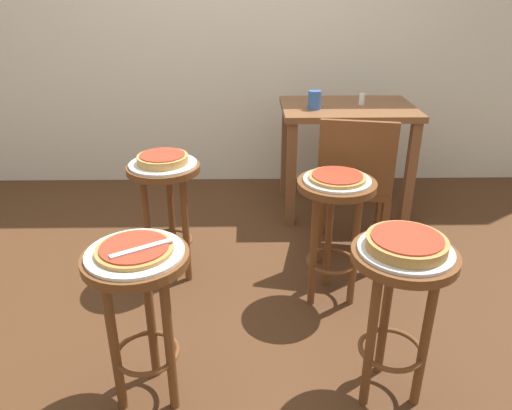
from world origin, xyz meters
The scene contains 18 objects.
ground_plane centered at (0.00, 0.00, 0.00)m, with size 6.00×6.00×0.00m, color #4C2D19.
stool_foreground centered at (-0.24, -0.69, 0.48)m, with size 0.37×0.37×0.65m.
serving_plate_foreground centered at (-0.24, -0.69, 0.65)m, with size 0.34×0.34×0.01m, color white.
pizza_foreground centered at (-0.24, -0.69, 0.67)m, with size 0.27×0.27×0.02m.
stool_middle centered at (0.69, -0.69, 0.48)m, with size 0.37×0.37×0.65m.
serving_plate_middle centered at (0.69, -0.69, 0.65)m, with size 0.33×0.33×0.01m, color silver.
pizza_middle centered at (0.69, -0.69, 0.68)m, with size 0.28×0.28×0.05m.
stool_leftside centered at (0.56, -0.04, 0.48)m, with size 0.37×0.37×0.65m.
serving_plate_leftside centered at (0.56, -0.04, 0.65)m, with size 0.32×0.32×0.01m, color silver.
pizza_leftside centered at (0.56, -0.04, 0.67)m, with size 0.27×0.27×0.02m.
stool_rear centered at (-0.28, 0.19, 0.48)m, with size 0.37×0.37×0.65m.
serving_plate_rear centered at (-0.28, 0.19, 0.65)m, with size 0.34×0.34×0.01m, color silver.
pizza_rear centered at (-0.28, 0.19, 0.68)m, with size 0.26×0.26×0.05m.
dining_table centered at (0.81, 1.05, 0.60)m, with size 0.87×0.61×0.74m.
cup_near_edge centered at (0.58, 0.96, 0.80)m, with size 0.08×0.08×0.12m, color #3360B2.
condiment_shaker centered at (0.91, 1.07, 0.78)m, with size 0.04×0.04×0.07m, color white.
wooden_chair centered at (0.74, 0.38, 0.47)m, with size 0.47×0.47×0.85m.
pizza_server_knife centered at (-0.21, -0.71, 0.68)m, with size 0.22×0.02×0.01m, color silver.
Camera 1 is at (0.15, -2.15, 1.51)m, focal length 34.42 mm.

